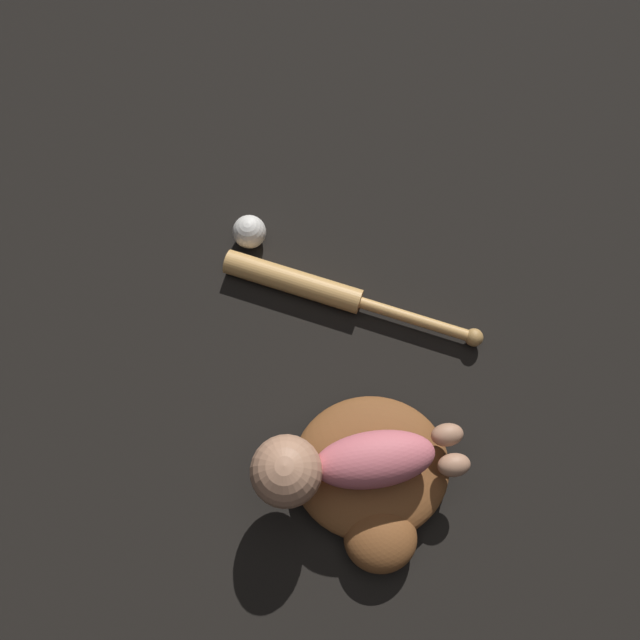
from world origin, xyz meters
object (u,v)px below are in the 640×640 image
(baby_figure, at_px, (336,464))
(baseball_bat, at_px, (319,289))
(baseball_glove, at_px, (372,478))
(baseball, at_px, (249,232))

(baby_figure, bearing_deg, baseball_bat, -111.71)
(baseball_glove, distance_m, baby_figure, 0.11)
(baseball_glove, relative_size, baseball_bat, 0.89)
(baseball_glove, relative_size, baseball, 5.16)
(baseball_glove, xyz_separation_m, baseball, (-0.01, -0.55, -0.00))
(baby_figure, height_order, baseball, baby_figure)
(baby_figure, distance_m, baseball_bat, 0.38)
(baby_figure, xyz_separation_m, baseball, (-0.06, -0.51, -0.09))
(baseball_bat, xyz_separation_m, baseball, (0.07, -0.18, 0.01))
(baseball, bearing_deg, baseball_glove, 89.24)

